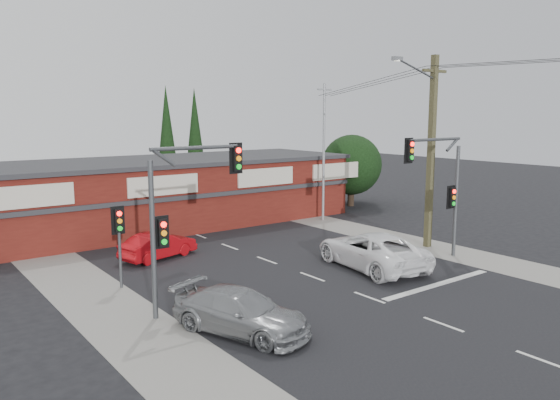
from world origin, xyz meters
TOP-DOWN VIEW (x-y plane):
  - ground at (0.00, 0.00)m, footprint 120.00×120.00m
  - road_strip at (0.00, 5.00)m, footprint 14.00×70.00m
  - verge_left at (-8.50, 5.00)m, footprint 3.00×70.00m
  - verge_right at (8.50, 5.00)m, footprint 3.00×70.00m
  - stop_line at (3.50, -1.50)m, footprint 6.50×0.35m
  - white_suv at (3.15, 1.99)m, footprint 3.61×6.31m
  - silver_suv at (-5.81, -0.82)m, footprint 3.52×5.20m
  - red_sedan at (-4.01, 9.40)m, footprint 4.16×2.39m
  - lane_dashes at (0.00, -0.94)m, footprint 0.12×35.72m
  - shop_building at (-0.99, 16.99)m, footprint 27.30×8.40m
  - tree_cluster at (14.69, 15.44)m, footprint 5.90×5.10m
  - conifer_near at (3.50, 24.00)m, footprint 1.80×1.80m
  - conifer_far at (7.00, 26.00)m, footprint 1.80×1.80m
  - traffic_mast_left at (-6.43, 2.00)m, footprint 3.77×0.27m
  - traffic_mast_right at (6.86, 1.00)m, footprint 3.96×0.27m
  - pedestal_signal at (-7.20, 6.01)m, footprint 0.55×0.27m
  - utility_pole at (8.36, 2.99)m, footprint 4.38×0.59m
  - steel_pole at (9.00, 12.00)m, footprint 1.20×0.16m
  - power_lines at (8.47, -2.47)m, footprint 2.01×29.00m

SIDE VIEW (x-z plane):
  - ground at x=0.00m, z-range 0.00..0.00m
  - road_strip at x=0.00m, z-range 0.00..0.01m
  - verge_left at x=-8.50m, z-range 0.00..0.02m
  - verge_right at x=8.50m, z-range 0.00..0.02m
  - lane_dashes at x=0.00m, z-range 0.01..0.02m
  - stop_line at x=3.50m, z-range 0.01..0.02m
  - red_sedan at x=-4.01m, z-range 0.00..1.30m
  - silver_suv at x=-5.81m, z-range 0.00..1.40m
  - white_suv at x=3.15m, z-range 0.00..1.66m
  - shop_building at x=-0.99m, z-range 0.02..4.25m
  - pedestal_signal at x=-7.20m, z-range 0.72..4.09m
  - tree_cluster at x=14.69m, z-range 0.15..5.65m
  - traffic_mast_left at x=-6.43m, z-range 0.94..6.92m
  - traffic_mast_right at x=6.86m, z-range 0.96..6.93m
  - steel_pole at x=9.00m, z-range 0.20..9.20m
  - utility_pole at x=8.36m, z-range 0.40..10.40m
  - conifer_near at x=3.50m, z-range 0.85..10.10m
  - conifer_far at x=7.00m, z-range 0.85..10.10m
  - power_lines at x=8.47m, z-range 8.43..9.65m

